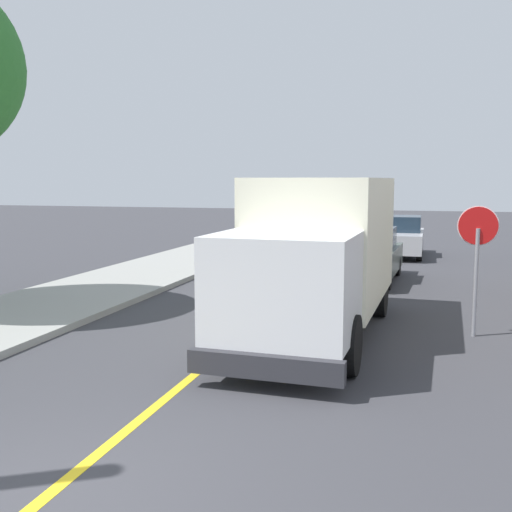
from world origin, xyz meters
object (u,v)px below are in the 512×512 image
Objects in this scene: parked_car_near at (367,256)px; stop_sign at (477,245)px; parked_car_mid at (401,237)px; box_truck at (319,248)px.

parked_car_near is 6.99m from stop_sign.
stop_sign reaches higher than parked_car_near.
stop_sign is (2.08, -13.03, 1.06)m from parked_car_mid.
stop_sign is at bearing 11.22° from box_truck.
parked_car_mid is at bearing 99.09° from stop_sign.
box_truck is 1.62× the size of parked_car_near.
box_truck is at bearing -94.25° from parked_car_mid.
parked_car_near is at bearing 87.46° from box_truck.
box_truck reaches higher than parked_car_mid.
parked_car_mid is 1.66× the size of stop_sign.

